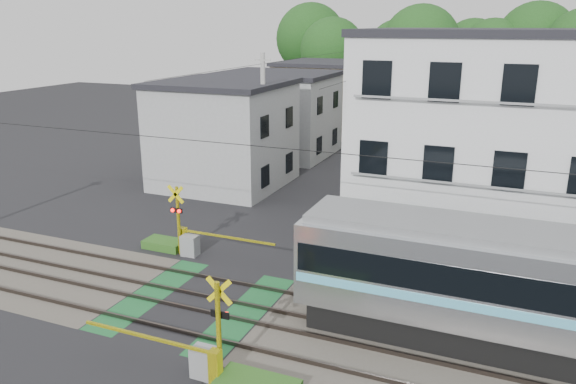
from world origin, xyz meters
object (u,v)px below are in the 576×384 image
at_px(crossing_signal_near, 206,356).
at_px(pedestrian, 392,123).
at_px(apartment_block, 483,143).
at_px(crossing_signal_far, 189,239).

relative_size(crossing_signal_near, pedestrian, 2.78).
distance_m(apartment_block, pedestrian, 27.33).
xyz_separation_m(crossing_signal_far, pedestrian, (1.77, 31.25, 0.14)).
bearing_deg(crossing_signal_far, pedestrian, 86.76).
xyz_separation_m(crossing_signal_far, apartment_block, (11.09, 5.84, 3.94)).
height_order(crossing_signal_near, apartment_block, apartment_block).
bearing_deg(crossing_signal_near, pedestrian, 95.05).
xyz_separation_m(crossing_signal_near, pedestrian, (-3.41, 38.56, 0.14)).
height_order(crossing_signal_near, pedestrian, crossing_signal_near).
height_order(crossing_signal_far, apartment_block, apartment_block).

